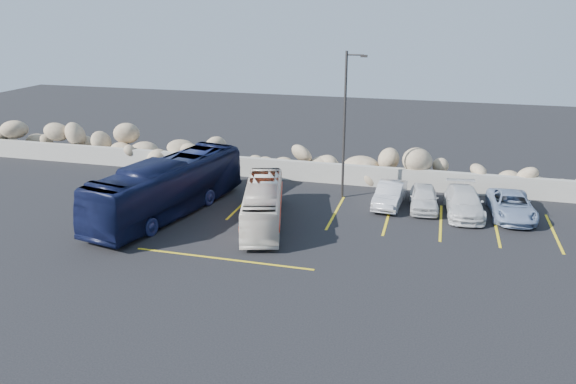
% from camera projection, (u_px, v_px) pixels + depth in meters
% --- Properties ---
extents(ground, '(90.00, 90.00, 0.00)m').
position_uv_depth(ground, '(243.00, 264.00, 23.40)').
color(ground, black).
rests_on(ground, ground).
extents(seawall, '(60.00, 0.40, 1.20)m').
position_uv_depth(seawall, '(309.00, 171.00, 34.18)').
color(seawall, gray).
rests_on(seawall, ground).
extents(riprap_pile, '(54.00, 2.80, 2.60)m').
position_uv_depth(riprap_pile, '(314.00, 155.00, 35.06)').
color(riprap_pile, tan).
rests_on(riprap_pile, ground).
extents(parking_lines, '(18.16, 9.36, 0.01)m').
position_uv_depth(parking_lines, '(371.00, 226.00, 27.33)').
color(parking_lines, yellow).
rests_on(parking_lines, ground).
extents(lamppost, '(1.14, 0.18, 8.00)m').
position_uv_depth(lamppost, '(346.00, 122.00, 30.09)').
color(lamppost, '#322E2C').
rests_on(lamppost, ground).
extents(vintage_bus, '(3.51, 7.48, 2.03)m').
position_uv_depth(vintage_bus, '(263.00, 204.00, 27.35)').
color(vintage_bus, silver).
rests_on(vintage_bus, ground).
extents(tour_coach, '(4.45, 10.60, 2.88)m').
position_uv_depth(tour_coach, '(168.00, 187.00, 28.51)').
color(tour_coach, '#101536').
rests_on(tour_coach, ground).
extents(car_a, '(1.70, 3.66, 1.22)m').
position_uv_depth(car_a, '(424.00, 198.00, 29.49)').
color(car_a, silver).
rests_on(car_a, ground).
extents(car_b, '(1.62, 3.88, 1.25)m').
position_uv_depth(car_b, '(390.00, 194.00, 29.99)').
color(car_b, silver).
rests_on(car_b, ground).
extents(car_c, '(2.16, 4.55, 1.28)m').
position_uv_depth(car_c, '(464.00, 202.00, 28.76)').
color(car_c, silver).
rests_on(car_c, ground).
extents(car_d, '(2.33, 4.53, 1.22)m').
position_uv_depth(car_d, '(511.00, 205.00, 28.38)').
color(car_d, '#8093B5').
rests_on(car_d, ground).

